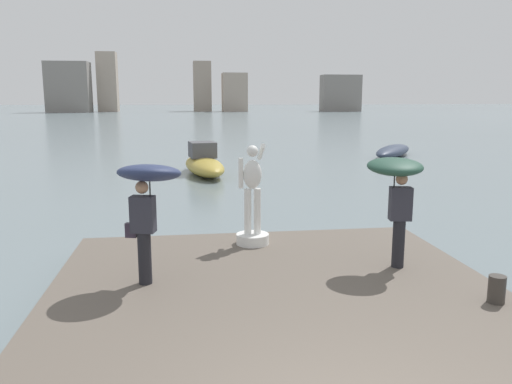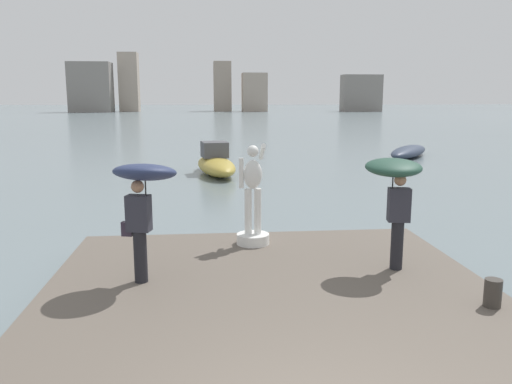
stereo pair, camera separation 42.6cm
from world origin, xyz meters
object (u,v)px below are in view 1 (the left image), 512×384
object	(u,v)px
onlooker_left	(148,189)
mooring_bollard	(497,289)
statue_white_figure	(252,208)
onlooker_right	(396,182)
boat_mid	(393,151)
boat_near	(204,164)

from	to	relation	value
onlooker_left	mooring_bollard	bearing A→B (deg)	-16.64
statue_white_figure	onlooker_right	bearing A→B (deg)	-37.62
statue_white_figure	boat_mid	world-z (taller)	statue_white_figure
onlooker_left	mooring_bollard	xyz separation A→B (m)	(5.21, -1.56, -1.39)
boat_near	mooring_bollard	bearing A→B (deg)	-76.98
boat_near	boat_mid	xyz separation A→B (m)	(11.26, 5.58, -0.16)
onlooker_right	boat_mid	bearing A→B (deg)	67.37
statue_white_figure	onlooker_left	xyz separation A→B (m)	(-1.98, -2.08, 0.83)
boat_near	onlooker_right	bearing A→B (deg)	-78.71
onlooker_right	mooring_bollard	size ratio (longest dim) A/B	4.81
onlooker_right	mooring_bollard	xyz separation A→B (m)	(0.88, -1.82, -1.36)
statue_white_figure	onlooker_left	distance (m)	2.99
statue_white_figure	onlooker_left	world-z (taller)	statue_white_figure
onlooker_left	onlooker_right	distance (m)	4.33
mooring_bollard	boat_near	distance (m)	16.76
onlooker_left	onlooker_right	size ratio (longest dim) A/B	1.02
onlooker_left	boat_mid	bearing A→B (deg)	58.04
onlooker_left	mooring_bollard	distance (m)	5.61
onlooker_right	boat_near	distance (m)	14.86
statue_white_figure	boat_mid	distance (m)	21.20
mooring_bollard	boat_mid	bearing A→B (deg)	71.13
onlooker_right	boat_mid	distance (m)	21.82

